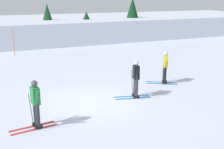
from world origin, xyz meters
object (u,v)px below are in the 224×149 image
object	(u,v)px
conifer_far_right	(87,23)
conifer_far_centre	(48,20)
skier_black	(136,78)
trail_marker_pole	(14,43)
conifer_far_left	(132,13)
skier_yellow	(165,66)
skier_green	(35,103)

from	to	relation	value
conifer_far_right	conifer_far_centre	bearing A→B (deg)	166.49
conifer_far_right	conifer_far_centre	size ratio (longest dim) A/B	0.79
skier_black	conifer_far_right	world-z (taller)	conifer_far_right
trail_marker_pole	conifer_far_right	distance (m)	9.43
skier_black	conifer_far_left	distance (m)	19.66
skier_yellow	conifer_far_left	bearing A→B (deg)	67.97
skier_yellow	conifer_far_centre	bearing A→B (deg)	98.59
conifer_far_left	skier_yellow	bearing A→B (deg)	-112.03
skier_green	trail_marker_pole	bearing A→B (deg)	87.67
skier_yellow	skier_black	world-z (taller)	same
skier_black	skier_green	bearing A→B (deg)	-164.06
skier_black	conifer_far_centre	bearing A→B (deg)	90.48
conifer_far_right	conifer_far_left	bearing A→B (deg)	1.82
skier_green	conifer_far_right	world-z (taller)	conifer_far_right
trail_marker_pole	conifer_far_left	size ratio (longest dim) A/B	0.46
conifer_far_left	conifer_far_right	world-z (taller)	conifer_far_left
conifer_far_right	skier_black	bearing A→B (deg)	-101.79
skier_green	conifer_far_centre	world-z (taller)	conifer_far_centre
skier_yellow	trail_marker_pole	world-z (taller)	trail_marker_pole
conifer_far_centre	skier_black	bearing A→B (deg)	-89.52
conifer_far_centre	conifer_far_right	bearing A→B (deg)	-13.51
conifer_far_centre	skier_green	bearing A→B (deg)	-102.81
skier_green	conifer_far_centre	bearing A→B (deg)	77.19
conifer_far_right	skier_green	bearing A→B (deg)	-113.78
skier_yellow	conifer_far_right	distance (m)	16.06
skier_green	conifer_far_right	bearing A→B (deg)	66.22
skier_green	skier_yellow	size ratio (longest dim) A/B	1.00
conifer_far_centre	trail_marker_pole	bearing A→B (deg)	-121.46
trail_marker_pole	conifer_far_right	size ratio (longest dim) A/B	0.68
skier_green	skier_yellow	bearing A→B (deg)	20.28
skier_green	skier_black	size ratio (longest dim) A/B	1.00
skier_green	trail_marker_pole	world-z (taller)	trail_marker_pole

